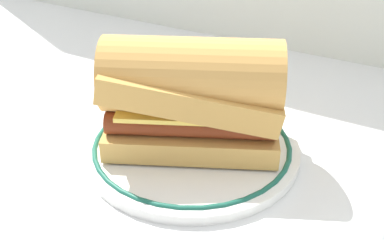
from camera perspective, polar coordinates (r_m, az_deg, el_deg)
name	(u,v)px	position (r m, az deg, el deg)	size (l,w,h in m)	color
ground_plane	(166,162)	(0.57, -3.05, -4.98)	(1.50, 1.50, 0.00)	silver
plate	(192,147)	(0.58, 0.00, -3.16)	(0.25, 0.25, 0.01)	white
sausage_sandwich	(192,94)	(0.54, 0.00, 3.07)	(0.22, 0.17, 0.13)	tan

